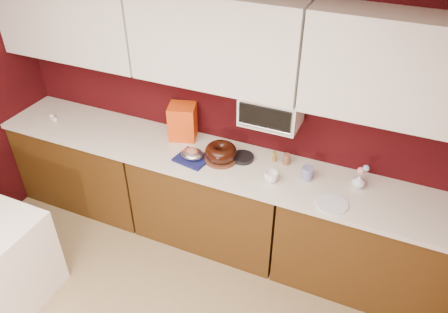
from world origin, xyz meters
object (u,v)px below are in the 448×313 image
at_px(flower_vase, 359,180).
at_px(pandoro_box, 183,122).
at_px(coffee_mug, 271,176).
at_px(foil_ham_nest, 192,154).
at_px(blue_jar, 307,173).
at_px(toaster_oven, 272,109).
at_px(bundt_cake, 221,152).

bearing_deg(flower_vase, pandoro_box, 176.68).
bearing_deg(coffee_mug, foil_ham_nest, 178.79).
distance_m(foil_ham_nest, blue_jar, 0.93).
xyz_separation_m(toaster_oven, foil_ham_nest, (-0.57, -0.25, -0.42)).
height_order(coffee_mug, flower_vase, flower_vase).
bearing_deg(coffee_mug, toaster_oven, 113.19).
distance_m(blue_jar, flower_vase, 0.38).
height_order(toaster_oven, flower_vase, toaster_oven).
bearing_deg(toaster_oven, flower_vase, -5.07).
distance_m(pandoro_box, coffee_mug, 0.96).
xyz_separation_m(foil_ham_nest, pandoro_box, (-0.23, 0.28, 0.10)).
bearing_deg(pandoro_box, flower_vase, -20.69).
bearing_deg(toaster_oven, blue_jar, -19.27).
height_order(bundt_cake, foil_ham_nest, bundt_cake).
bearing_deg(flower_vase, foil_ham_nest, -171.84).
xyz_separation_m(bundt_cake, flower_vase, (1.09, 0.10, -0.02)).
bearing_deg(pandoro_box, foil_ham_nest, -67.62).
xyz_separation_m(toaster_oven, blue_jar, (0.36, -0.13, -0.42)).
distance_m(bundt_cake, pandoro_box, 0.49).
distance_m(foil_ham_nest, coffee_mug, 0.68).
relative_size(bundt_cake, blue_jar, 2.48).
xyz_separation_m(bundt_cake, pandoro_box, (-0.45, 0.19, 0.08)).
bearing_deg(foil_ham_nest, toaster_oven, 24.00).
xyz_separation_m(pandoro_box, flower_vase, (1.53, -0.09, -0.09)).
distance_m(toaster_oven, coffee_mug, 0.51).
distance_m(toaster_oven, blue_jar, 0.57).
distance_m(toaster_oven, foil_ham_nest, 0.75).
relative_size(toaster_oven, bundt_cake, 1.72).
distance_m(foil_ham_nest, flower_vase, 1.32).
relative_size(coffee_mug, blue_jar, 0.98).
bearing_deg(blue_jar, pandoro_box, 172.66).
height_order(bundt_cake, blue_jar, bundt_cake).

